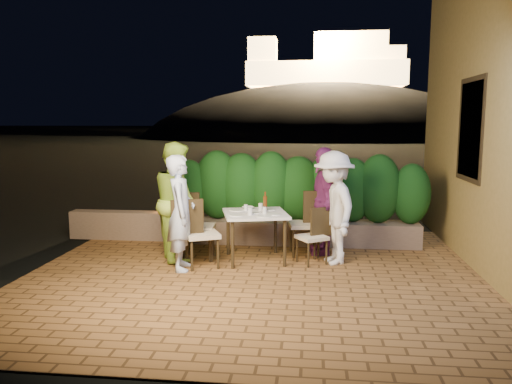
# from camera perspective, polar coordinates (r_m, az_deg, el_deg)

# --- Properties ---
(ground) EXTENTS (400.00, 400.00, 0.00)m
(ground) POSITION_cam_1_polar(r_m,az_deg,el_deg) (6.64, 2.18, -10.76)
(ground) COLOR black
(ground) RESTS_ON ground
(terrace_floor) EXTENTS (7.00, 6.00, 0.15)m
(terrace_floor) POSITION_cam_1_polar(r_m,az_deg,el_deg) (7.13, 2.48, -9.88)
(terrace_floor) COLOR brown
(terrace_floor) RESTS_ON ground
(window_pane) EXTENTS (0.08, 1.00, 1.40)m
(window_pane) POSITION_cam_1_polar(r_m,az_deg,el_deg) (8.12, 23.51, 6.55)
(window_pane) COLOR black
(window_pane) RESTS_ON building_wall
(window_frame) EXTENTS (0.06, 1.15, 1.55)m
(window_frame) POSITION_cam_1_polar(r_m,az_deg,el_deg) (8.12, 23.44, 6.55)
(window_frame) COLOR black
(window_frame) RESTS_ON building_wall
(planter) EXTENTS (4.20, 0.55, 0.40)m
(planter) POSITION_cam_1_polar(r_m,az_deg,el_deg) (8.79, 4.61, -4.58)
(planter) COLOR #77604B
(planter) RESTS_ON ground
(hedge) EXTENTS (4.00, 0.70, 1.10)m
(hedge) POSITION_cam_1_polar(r_m,az_deg,el_deg) (8.65, 4.67, 0.27)
(hedge) COLOR #123E11
(hedge) RESTS_ON planter
(parapet) EXTENTS (2.20, 0.30, 0.50)m
(parapet) POSITION_cam_1_polar(r_m,az_deg,el_deg) (9.36, -14.12, -3.70)
(parapet) COLOR #77604B
(parapet) RESTS_ON ground
(hill) EXTENTS (52.00, 40.00, 22.00)m
(hill) POSITION_cam_1_polar(r_m,az_deg,el_deg) (66.57, 7.72, 2.79)
(hill) COLOR black
(hill) RESTS_ON ground
(fortress) EXTENTS (26.00, 8.00, 8.00)m
(fortress) POSITION_cam_1_polar(r_m,az_deg,el_deg) (66.81, 7.97, 15.27)
(fortress) COLOR #FFCC7A
(fortress) RESTS_ON hill
(dining_table) EXTENTS (1.13, 1.13, 0.75)m
(dining_table) POSITION_cam_1_polar(r_m,az_deg,el_deg) (7.66, -0.08, -5.11)
(dining_table) COLOR white
(dining_table) RESTS_ON ground
(plate_nw) EXTENTS (0.22, 0.22, 0.01)m
(plate_nw) POSITION_cam_1_polar(r_m,az_deg,el_deg) (7.33, -2.26, -2.67)
(plate_nw) COLOR white
(plate_nw) RESTS_ON dining_table
(plate_sw) EXTENTS (0.23, 0.23, 0.01)m
(plate_sw) POSITION_cam_1_polar(r_m,az_deg,el_deg) (7.74, -2.22, -2.09)
(plate_sw) COLOR white
(plate_sw) RESTS_ON dining_table
(plate_ne) EXTENTS (0.24, 0.24, 0.01)m
(plate_ne) POSITION_cam_1_polar(r_m,az_deg,el_deg) (7.43, 1.99, -2.53)
(plate_ne) COLOR white
(plate_ne) RESTS_ON dining_table
(plate_se) EXTENTS (0.20, 0.20, 0.01)m
(plate_se) POSITION_cam_1_polar(r_m,az_deg,el_deg) (7.79, 1.48, -2.02)
(plate_se) COLOR white
(plate_se) RESTS_ON dining_table
(plate_centre) EXTENTS (0.21, 0.21, 0.01)m
(plate_centre) POSITION_cam_1_polar(r_m,az_deg,el_deg) (7.54, -0.18, -2.37)
(plate_centre) COLOR white
(plate_centre) RESTS_ON dining_table
(plate_front) EXTENTS (0.23, 0.23, 0.01)m
(plate_front) POSITION_cam_1_polar(r_m,az_deg,el_deg) (7.25, 0.95, -2.78)
(plate_front) COLOR white
(plate_front) RESTS_ON dining_table
(glass_nw) EXTENTS (0.07, 0.07, 0.11)m
(glass_nw) POSITION_cam_1_polar(r_m,az_deg,el_deg) (7.37, -0.68, -2.20)
(glass_nw) COLOR silver
(glass_nw) RESTS_ON dining_table
(glass_sw) EXTENTS (0.06, 0.06, 0.10)m
(glass_sw) POSITION_cam_1_polar(r_m,az_deg,el_deg) (7.71, -1.17, -1.80)
(glass_sw) COLOR silver
(glass_sw) RESTS_ON dining_table
(glass_ne) EXTENTS (0.06, 0.06, 0.10)m
(glass_ne) POSITION_cam_1_polar(r_m,az_deg,el_deg) (7.47, 0.99, -2.11)
(glass_ne) COLOR silver
(glass_ne) RESTS_ON dining_table
(glass_se) EXTENTS (0.07, 0.07, 0.12)m
(glass_se) POSITION_cam_1_polar(r_m,az_deg,el_deg) (7.74, 0.54, -1.70)
(glass_se) COLOR silver
(glass_se) RESTS_ON dining_table
(beer_bottle) EXTENTS (0.06, 0.06, 0.31)m
(beer_bottle) POSITION_cam_1_polar(r_m,az_deg,el_deg) (7.64, 1.06, -1.10)
(beer_bottle) COLOR #50260D
(beer_bottle) RESTS_ON dining_table
(bowl) EXTENTS (0.24, 0.24, 0.04)m
(bowl) POSITION_cam_1_polar(r_m,az_deg,el_deg) (7.86, -0.92, -1.82)
(bowl) COLOR white
(bowl) RESTS_ON dining_table
(chair_left_front) EXTENTS (0.62, 0.62, 1.01)m
(chair_left_front) POSITION_cam_1_polar(r_m,az_deg,el_deg) (7.36, -6.20, -4.67)
(chair_left_front) COLOR black
(chair_left_front) RESTS_ON ground
(chair_left_back) EXTENTS (0.52, 0.52, 1.04)m
(chair_left_back) POSITION_cam_1_polar(r_m,az_deg,el_deg) (7.78, -6.59, -3.85)
(chair_left_back) COLOR black
(chair_left_back) RESTS_ON ground
(chair_right_front) EXTENTS (0.54, 0.54, 0.84)m
(chair_right_front) POSITION_cam_1_polar(r_m,az_deg,el_deg) (7.54, 6.40, -5.01)
(chair_right_front) COLOR black
(chair_right_front) RESTS_ON ground
(chair_right_back) EXTENTS (0.55, 0.55, 1.03)m
(chair_right_back) POSITION_cam_1_polar(r_m,az_deg,el_deg) (8.00, 5.56, -3.54)
(chair_right_back) COLOR black
(chair_right_back) RESTS_ON ground
(diner_blue) EXTENTS (0.50, 0.67, 1.66)m
(diner_blue) POSITION_cam_1_polar(r_m,az_deg,el_deg) (7.20, -8.57, -2.36)
(diner_blue) COLOR #C2D6FA
(diner_blue) RESTS_ON ground
(diner_green) EXTENTS (1.00, 1.09, 1.82)m
(diner_green) POSITION_cam_1_polar(r_m,az_deg,el_deg) (7.77, -8.94, -1.00)
(diner_green) COLOR #ABD944
(diner_green) RESTS_ON ground
(diner_white) EXTENTS (0.95, 1.24, 1.69)m
(diner_white) POSITION_cam_1_polar(r_m,az_deg,el_deg) (7.53, 8.86, -1.78)
(diner_white) COLOR white
(diner_white) RESTS_ON ground
(diner_purple) EXTENTS (0.52, 1.05, 1.72)m
(diner_purple) POSITION_cam_1_polar(r_m,az_deg,el_deg) (8.05, 7.72, -1.00)
(diner_purple) COLOR #7A286C
(diner_purple) RESTS_ON ground
(parapet_lamp) EXTENTS (0.10, 0.10, 0.14)m
(parapet_lamp) POSITION_cam_1_polar(r_m,az_deg,el_deg) (9.11, -10.83, -1.86)
(parapet_lamp) COLOR orange
(parapet_lamp) RESTS_ON parapet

